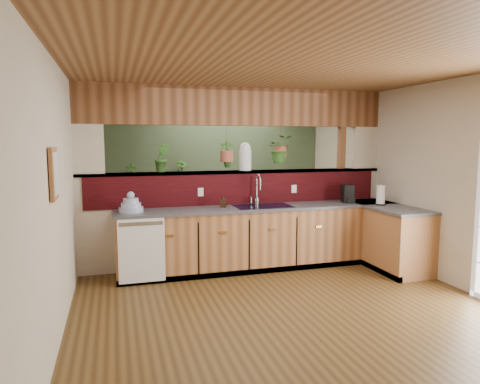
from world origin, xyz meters
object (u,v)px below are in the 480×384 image
object	(u,v)px
faucet	(257,188)
paper_towel	(381,196)
dish_stack	(131,206)
coffee_maker	(348,194)
soap_dispenser	(223,201)
shelving_console	(169,212)
glass_jar	(245,157)

from	to	relation	value
faucet	paper_towel	distance (m)	1.80
dish_stack	coffee_maker	distance (m)	3.19
soap_dispenser	coffee_maker	size ratio (longest dim) A/B	0.62
dish_stack	coffee_maker	size ratio (longest dim) A/B	1.15
dish_stack	soap_dispenser	bearing A→B (deg)	3.02
coffee_maker	shelving_console	distance (m)	3.38
paper_towel	faucet	bearing A→B (deg)	162.63
faucet	dish_stack	distance (m)	1.82
paper_towel	glass_jar	distance (m)	2.06
soap_dispenser	shelving_console	xyz separation A→B (m)	(-0.50, 2.23, -0.48)
dish_stack	paper_towel	xyz separation A→B (m)	(3.52, -0.36, 0.05)
paper_towel	shelving_console	xyz separation A→B (m)	(-2.76, 2.65, -0.54)
dish_stack	coffee_maker	bearing A→B (deg)	0.01
dish_stack	shelving_console	size ratio (longest dim) A/B	0.21
dish_stack	glass_jar	world-z (taller)	glass_jar
faucet	soap_dispenser	bearing A→B (deg)	-168.77
dish_stack	paper_towel	bearing A→B (deg)	-5.87
soap_dispenser	shelving_console	bearing A→B (deg)	102.68
soap_dispenser	glass_jar	xyz separation A→B (m)	(0.42, 0.33, 0.61)
paper_towel	dish_stack	bearing A→B (deg)	174.13
faucet	shelving_console	size ratio (longest dim) A/B	0.30
dish_stack	paper_towel	world-z (taller)	paper_towel
soap_dispenser	paper_towel	distance (m)	2.30
paper_towel	soap_dispenser	bearing A→B (deg)	169.26
glass_jar	shelving_console	world-z (taller)	glass_jar
dish_stack	glass_jar	size ratio (longest dim) A/B	0.76
faucet	glass_jar	xyz separation A→B (m)	(-0.12, 0.22, 0.46)
paper_towel	glass_jar	size ratio (longest dim) A/B	0.74
coffee_maker	glass_jar	distance (m)	1.66
coffee_maker	shelving_console	size ratio (longest dim) A/B	0.18
dish_stack	glass_jar	distance (m)	1.83
dish_stack	soap_dispenser	size ratio (longest dim) A/B	1.87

